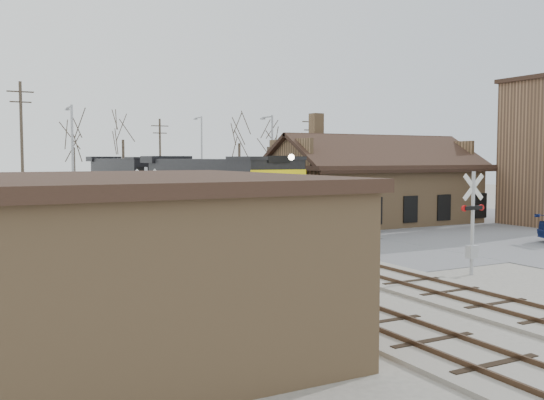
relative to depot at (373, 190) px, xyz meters
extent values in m
plane|color=#A09B90|center=(-11.99, -12.00, -2.41)|extent=(140.00, 140.00, 0.00)
cube|color=slate|center=(-11.99, -12.00, -2.39)|extent=(60.00, 9.00, 0.03)
cube|color=slate|center=(6.01, -8.00, -2.39)|extent=(22.00, 26.00, 0.03)
cube|color=#A09B90|center=(-11.99, 3.00, -2.35)|extent=(3.40, 90.00, 0.12)
cube|color=#473323|center=(-12.71, 3.00, -2.24)|extent=(0.08, 90.00, 0.14)
cube|color=#473323|center=(-11.27, 3.00, -2.24)|extent=(0.08, 90.00, 0.14)
cube|color=#A09B90|center=(-16.49, 3.00, -2.35)|extent=(3.40, 90.00, 0.12)
cube|color=#473323|center=(-17.21, 3.00, -2.24)|extent=(0.08, 90.00, 0.14)
cube|color=#473323|center=(-15.77, 3.00, -2.24)|extent=(0.08, 90.00, 0.14)
cube|color=#9C7851|center=(0.01, 0.00, -0.41)|extent=(14.00, 8.00, 4.00)
cube|color=black|center=(0.01, 0.00, 1.69)|extent=(15.20, 9.20, 0.30)
cube|color=black|center=(0.01, -2.30, 2.69)|extent=(15.00, 4.71, 2.66)
cube|color=black|center=(0.01, 2.30, 2.69)|extent=(15.00, 4.71, 2.66)
cube|color=#9C7851|center=(-3.99, 1.50, 4.39)|extent=(0.80, 0.80, 2.20)
cube|color=#9C7851|center=(-24.99, -20.00, -0.41)|extent=(12.00, 10.00, 4.00)
cube|color=black|center=(-24.99, -20.00, 1.74)|extent=(12.40, 10.40, 0.30)
cube|color=black|center=(-11.99, -5.07, -1.81)|extent=(2.71, 4.34, 1.08)
cube|color=black|center=(-11.99, 9.03, -1.81)|extent=(2.71, 4.34, 1.08)
cube|color=black|center=(-11.99, 1.98, -0.94)|extent=(3.25, 21.70, 0.38)
cube|color=maroon|center=(-11.99, 1.98, -1.18)|extent=(3.27, 21.70, 0.13)
cube|color=black|center=(-11.99, 3.33, 0.74)|extent=(2.82, 15.73, 3.04)
cube|color=black|center=(-11.99, -6.05, 0.74)|extent=(3.25, 3.04, 3.04)
cube|color=yellow|center=(-11.99, -7.89, -0.18)|extent=(3.25, 1.95, 1.52)
cube|color=black|center=(-11.99, -8.97, -1.81)|extent=(3.04, 0.25, 1.08)
cylinder|color=#FFF2CC|center=(-11.99, -8.89, 2.37)|extent=(0.30, 0.10, 0.30)
cube|color=black|center=(-11.99, 17.12, -1.81)|extent=(2.71, 4.34, 1.08)
cube|color=black|center=(-11.99, 31.23, -1.81)|extent=(2.71, 4.34, 1.08)
cube|color=black|center=(-11.99, 24.17, -0.94)|extent=(3.25, 21.70, 0.38)
cube|color=maroon|center=(-11.99, 24.17, -1.18)|extent=(3.27, 21.70, 0.13)
cube|color=black|center=(-11.99, 25.53, 0.74)|extent=(2.82, 15.73, 3.04)
cube|color=black|center=(-11.99, 16.15, 0.74)|extent=(3.25, 3.04, 3.04)
cube|color=black|center=(-11.99, 14.30, -0.18)|extent=(3.25, 1.95, 1.52)
cube|color=black|center=(-11.99, 13.23, -1.81)|extent=(3.04, 0.25, 1.08)
cylinder|color=#A5A8AD|center=(-8.62, -17.74, -0.31)|extent=(0.15, 0.15, 4.20)
cube|color=silver|center=(-8.62, -17.74, 1.16)|extent=(1.10, 0.04, 1.10)
cube|color=silver|center=(-8.62, -17.74, 1.16)|extent=(1.10, 0.04, 1.10)
cube|color=black|center=(-8.62, -17.74, 0.32)|extent=(0.95, 0.15, 0.16)
cylinder|color=#B20C0C|center=(-9.09, -17.74, 0.32)|extent=(0.25, 0.08, 0.25)
cylinder|color=#B20C0C|center=(-8.15, -17.74, 0.32)|extent=(0.25, 0.08, 0.25)
cube|color=#A5A8AD|center=(-8.62, -17.74, -1.46)|extent=(0.42, 0.31, 0.52)
cylinder|color=#A5A8AD|center=(-18.73, -6.36, -0.26)|extent=(0.15, 0.15, 4.29)
cube|color=silver|center=(-18.73, -6.36, 1.24)|extent=(1.11, 0.24, 1.12)
cube|color=silver|center=(-18.73, -6.36, 1.24)|extent=(1.11, 0.24, 1.12)
cube|color=black|center=(-18.73, -6.36, 0.38)|extent=(0.98, 0.32, 0.16)
cylinder|color=#B20C0C|center=(-18.25, -6.45, 0.38)|extent=(0.27, 0.13, 0.26)
cylinder|color=#B20C0C|center=(-19.20, -6.27, 0.38)|extent=(0.27, 0.13, 0.26)
cube|color=#A5A8AD|center=(-18.73, -6.36, -1.44)|extent=(0.43, 0.32, 0.54)
cylinder|color=#A5A8AD|center=(-19.79, 7.45, 1.76)|extent=(0.18, 0.18, 8.34)
cylinder|color=#A5A8AD|center=(-19.79, 8.35, 5.83)|extent=(0.12, 1.80, 0.12)
cube|color=#A5A8AD|center=(-19.79, 9.15, 5.73)|extent=(0.25, 0.50, 0.12)
cylinder|color=#A5A8AD|center=(-3.84, 8.48, 1.70)|extent=(0.18, 0.18, 8.21)
cylinder|color=#A5A8AD|center=(-3.84, 9.38, 5.71)|extent=(0.12, 1.80, 0.12)
cube|color=#A5A8AD|center=(-3.84, 10.18, 5.61)|extent=(0.25, 0.50, 0.12)
cylinder|color=#A5A8AD|center=(-4.55, 22.39, 2.07)|extent=(0.18, 0.18, 8.95)
cylinder|color=#A5A8AD|center=(-4.55, 23.29, 6.44)|extent=(0.12, 1.80, 0.12)
cube|color=#A5A8AD|center=(-4.55, 24.09, 6.34)|extent=(0.25, 0.50, 0.12)
cylinder|color=#382D23|center=(-22.14, 16.09, 2.95)|extent=(0.24, 0.24, 10.71)
cube|color=#382D23|center=(-22.14, 16.09, 7.50)|extent=(2.00, 0.10, 0.10)
cube|color=#382D23|center=(-22.14, 16.09, 6.70)|extent=(1.60, 0.10, 0.10)
cylinder|color=#382D23|center=(-6.19, 31.03, 2.15)|extent=(0.24, 0.24, 9.12)
cube|color=#382D23|center=(-6.19, 31.03, 5.92)|extent=(2.00, 0.10, 0.10)
cube|color=#382D23|center=(-6.19, 31.03, 5.12)|extent=(1.60, 0.10, 0.10)
cylinder|color=#382D23|center=(4.00, 15.12, 2.11)|extent=(0.24, 0.24, 9.03)
cube|color=#382D23|center=(4.00, 15.12, 5.83)|extent=(2.00, 0.10, 0.10)
cube|color=#382D23|center=(4.00, 15.12, 5.03)|extent=(1.60, 0.10, 0.10)
cylinder|color=#382D23|center=(-16.21, 27.69, 0.49)|extent=(0.32, 0.32, 5.79)
cylinder|color=#382D23|center=(-9.35, 35.03, 1.02)|extent=(0.32, 0.32, 6.84)
cylinder|color=#382D23|center=(2.47, 28.47, 0.81)|extent=(0.32, 0.32, 6.42)
cylinder|color=#382D23|center=(5.74, 27.50, 0.61)|extent=(0.32, 0.32, 6.03)
camera|label=1|loc=(-27.18, -35.39, 2.34)|focal=40.00mm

